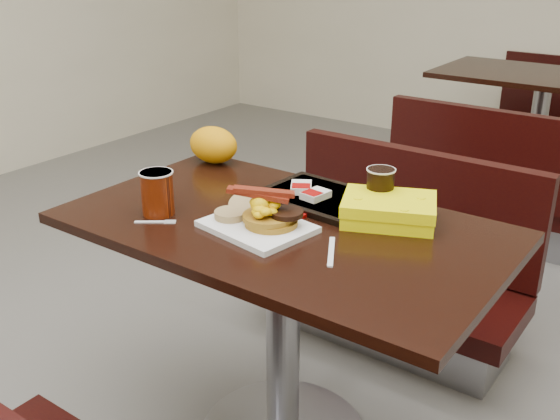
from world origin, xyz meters
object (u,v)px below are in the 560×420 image
Objects in this scene: hashbrown_sleeve_left at (301,187)px; hashbrown_sleeve_right at (316,195)px; table_far at (536,137)px; bench_far_s at (497,171)px; platter at (257,227)px; tray at (323,198)px; pancake_stack at (271,219)px; bench_near_n at (391,256)px; table_near at (283,339)px; coffee_cup_far at (380,187)px; paper_bag at (213,145)px; fork at (149,222)px; coffee_cup_near at (157,193)px; clamshell at (389,210)px; knife at (331,252)px.

hashbrown_sleeve_right is (0.07, -0.02, -0.00)m from hashbrown_sleeve_left.
table_far is 0.70m from bench_far_s.
platter is 0.28m from tray.
pancake_stack is at bearing -105.51° from hashbrown_sleeve_left.
pancake_stack reaches higher than bench_far_s.
platter is 0.04m from pancake_stack.
bench_near_n is 3.69× the size of platter.
bench_near_n is at bearing 90.00° from table_near.
coffee_cup_far is (0.17, 0.23, 0.45)m from table_near.
coffee_cup_far is at bearing -84.17° from bench_far_s.
pancake_stack is 0.39× the size of tray.
hashbrown_sleeve_left is at bearing -12.26° from paper_bag.
paper_bag is at bearing 75.37° from fork.
coffee_cup_near is at bearing -157.52° from hashbrown_sleeve_left.
paper_bag is (-0.18, 0.44, 0.00)m from coffee_cup_near.
bench_far_s is at bearing 95.83° from coffee_cup_far.
hashbrown_sleeve_right is at bearing -90.07° from bench_far_s.
hashbrown_sleeve_left is at bearing 153.43° from clamshell.
platter is at bearing -149.90° from pancake_stack.
clamshell is at bearing -8.71° from paper_bag.
pancake_stack is at bearing 39.26° from platter.
bench_far_s is 2.00m from pancake_stack.
paper_bag is at bearing 151.35° from platter.
paper_bag is at bearing -102.06° from table_far.
pancake_stack is at bearing 16.52° from coffee_cup_near.
platter is at bearing -158.85° from clamshell.
table_far is at bearing 98.46° from hashbrown_sleeve_right.
platter is at bearing -110.11° from table_near.
knife is (0.20, -0.08, 0.38)m from table_near.
clamshell is at bearing 53.33° from platter.
table_near is 0.43m from tray.
bench_near_n is 0.66m from hashbrown_sleeve_left.
paper_bag reaches higher than tray.
pancake_stack reaches higher than hashbrown_sleeve_right.
pancake_stack is 0.34m from fork.
clamshell is (0.06, -0.06, -0.04)m from coffee_cup_far.
coffee_cup_far is (0.49, 0.39, 0.01)m from coffee_cup_near.
hashbrown_sleeve_left is (-0.04, 0.27, 0.02)m from platter.
table_far is 4.43× the size of platter.
bench_far_s is at bearing 90.00° from table_near.
table_near is 0.52m from fork.
table_far is 6.64× the size of paper_bag.
table_near is 0.53m from coffee_cup_far.
coffee_cup_far is at bearing 66.41° from platter.
coffee_cup_near is 0.76× the size of knife.
clamshell is (0.23, -2.43, 0.41)m from table_far.
table_far is 15.27× the size of hashbrown_sleeve_right.
table_near is 3.30× the size of tray.
bench_near_n is 1.00× the size of bench_far_s.
fork is 0.69× the size of knife.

